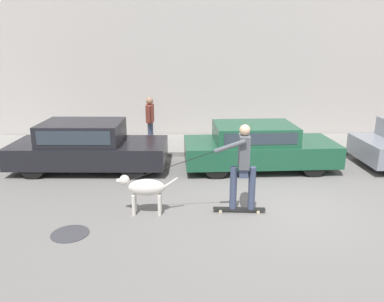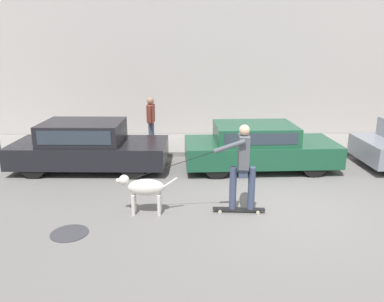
% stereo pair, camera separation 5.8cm
% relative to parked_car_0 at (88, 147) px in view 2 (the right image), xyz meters
% --- Properties ---
extents(ground_plane, '(36.00, 36.00, 0.00)m').
position_rel_parked_car_0_xyz_m(ground_plane, '(4.49, -2.54, -0.62)').
color(ground_plane, slate).
extents(back_wall, '(32.00, 0.30, 5.56)m').
position_rel_parked_car_0_xyz_m(back_wall, '(4.49, 3.65, 2.16)').
color(back_wall, '#B2ADA8').
rests_on(back_wall, ground_plane).
extents(sidewalk_curb, '(30.00, 2.37, 0.14)m').
position_rel_parked_car_0_xyz_m(sidewalk_curb, '(4.49, 2.29, -0.55)').
color(sidewalk_curb, gray).
rests_on(sidewalk_curb, ground_plane).
extents(parked_car_0, '(4.07, 1.78, 1.29)m').
position_rel_parked_car_0_xyz_m(parked_car_0, '(0.00, 0.00, 0.00)').
color(parked_car_0, black).
rests_on(parked_car_0, ground_plane).
extents(parked_car_1, '(4.03, 1.83, 1.21)m').
position_rel_parked_car_0_xyz_m(parked_car_1, '(4.52, -0.00, -0.02)').
color(parked_car_1, black).
rests_on(parked_car_1, ground_plane).
extents(dog, '(1.19, 0.34, 0.80)m').
position_rel_parked_car_0_xyz_m(dog, '(1.77, -2.78, -0.08)').
color(dog, beige).
rests_on(dog, ground_plane).
extents(skateboarder, '(2.77, 0.57, 1.79)m').
position_rel_parked_car_0_xyz_m(skateboarder, '(3.67, -2.77, 0.40)').
color(skateboarder, beige).
rests_on(skateboarder, ground_plane).
extents(pedestrian_with_bag, '(0.23, 0.70, 1.53)m').
position_rel_parked_car_0_xyz_m(pedestrian_with_bag, '(1.49, 1.96, 0.35)').
color(pedestrian_with_bag, '#3D4760').
rests_on(pedestrian_with_bag, sidewalk_curb).
extents(manhole_cover, '(0.67, 0.67, 0.01)m').
position_rel_parked_car_0_xyz_m(manhole_cover, '(0.52, -3.59, -0.62)').
color(manhole_cover, '#38383D').
rests_on(manhole_cover, ground_plane).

